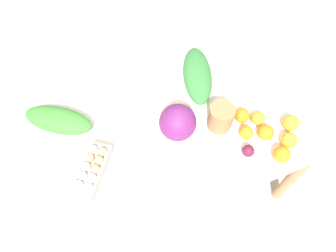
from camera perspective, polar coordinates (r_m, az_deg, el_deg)
name	(u,v)px	position (r m, az deg, el deg)	size (l,w,h in m)	color
ground_plane	(168,182)	(2.30, 0.00, -9.78)	(8.00, 8.00, 0.00)	#B2A899
dining_table	(168,138)	(1.68, 0.00, -2.09)	(1.41, 0.84, 0.77)	silver
cabbage_purple	(178,122)	(1.50, 1.69, 0.61)	(0.18, 0.18, 0.18)	#6B2366
egg_carton	(92,170)	(1.49, -13.10, -7.50)	(0.23, 0.26, 0.09)	#A8A8A3
paper_bag	(221,117)	(1.56, 9.20, 1.53)	(0.12, 0.12, 0.14)	#997047
greens_bunch_beet_tops	(197,75)	(1.72, 5.14, 8.83)	(0.37, 0.15, 0.09)	#337538
greens_bunch_kale	(58,120)	(1.65, -18.56, 1.00)	(0.34, 0.14, 0.09)	#3D8433
beet_root	(248,151)	(1.55, 13.80, -4.22)	(0.06, 0.06, 0.06)	#5B1933
orange_0	(258,118)	(1.64, 15.43, 1.32)	(0.07, 0.07, 0.07)	orange
orange_1	(246,133)	(1.58, 13.50, -1.14)	(0.07, 0.07, 0.07)	orange
orange_2	(266,132)	(1.60, 16.65, -1.09)	(0.08, 0.08, 0.08)	orange
orange_3	(282,154)	(1.57, 19.22, -4.70)	(0.08, 0.08, 0.08)	orange
orange_4	(291,123)	(1.66, 20.60, 0.52)	(0.08, 0.08, 0.08)	orange
orange_5	(242,116)	(1.62, 12.80, 1.78)	(0.07, 0.07, 0.07)	orange
orange_6	(289,140)	(1.62, 20.34, -2.37)	(0.08, 0.08, 0.08)	orange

